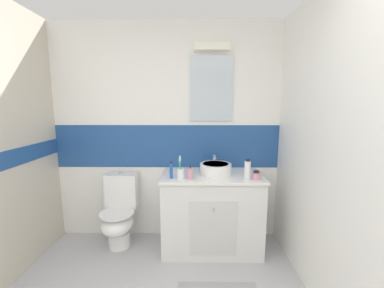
{
  "coord_description": "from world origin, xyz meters",
  "views": [
    {
      "loc": [
        0.33,
        -0.4,
        1.58
      ],
      "look_at": [
        0.3,
        1.94,
        1.2
      ],
      "focal_mm": 22.72,
      "sensor_mm": 36.0,
      "label": 1
    }
  ],
  "objects_px": {
    "toilet": "(119,213)",
    "mouthwash_bottle": "(247,170)",
    "hair_gel_jar": "(256,175)",
    "soap_dispenser": "(190,173)",
    "toothpaste_tube_upright": "(171,170)",
    "sink_basin": "(216,168)",
    "toothbrush_cup": "(181,173)"
  },
  "relations": [
    {
      "from": "toilet",
      "to": "mouthwash_bottle",
      "type": "height_order",
      "value": "mouthwash_bottle"
    },
    {
      "from": "hair_gel_jar",
      "to": "mouthwash_bottle",
      "type": "height_order",
      "value": "mouthwash_bottle"
    },
    {
      "from": "soap_dispenser",
      "to": "toothpaste_tube_upright",
      "type": "distance_m",
      "value": 0.19
    },
    {
      "from": "sink_basin",
      "to": "soap_dispenser",
      "type": "height_order",
      "value": "sink_basin"
    },
    {
      "from": "toothbrush_cup",
      "to": "toilet",
      "type": "bearing_deg",
      "value": 163.48
    },
    {
      "from": "hair_gel_jar",
      "to": "mouthwash_bottle",
      "type": "distance_m",
      "value": 0.11
    },
    {
      "from": "mouthwash_bottle",
      "to": "toothbrush_cup",
      "type": "bearing_deg",
      "value": 178.21
    },
    {
      "from": "sink_basin",
      "to": "hair_gel_jar",
      "type": "relative_size",
      "value": 4.37
    },
    {
      "from": "toilet",
      "to": "sink_basin",
      "type": "bearing_deg",
      "value": -2.26
    },
    {
      "from": "toothbrush_cup",
      "to": "sink_basin",
      "type": "bearing_deg",
      "value": 24.78
    },
    {
      "from": "toothbrush_cup",
      "to": "toothpaste_tube_upright",
      "type": "relative_size",
      "value": 1.32
    },
    {
      "from": "toilet",
      "to": "soap_dispenser",
      "type": "height_order",
      "value": "soap_dispenser"
    },
    {
      "from": "sink_basin",
      "to": "soap_dispenser",
      "type": "xyz_separation_m",
      "value": [
        -0.27,
        -0.18,
        -0.01
      ]
    },
    {
      "from": "toothpaste_tube_upright",
      "to": "mouthwash_bottle",
      "type": "relative_size",
      "value": 0.86
    },
    {
      "from": "toothbrush_cup",
      "to": "mouthwash_bottle",
      "type": "relative_size",
      "value": 1.13
    },
    {
      "from": "toilet",
      "to": "toothbrush_cup",
      "type": "bearing_deg",
      "value": -16.52
    },
    {
      "from": "toothbrush_cup",
      "to": "hair_gel_jar",
      "type": "distance_m",
      "value": 0.75
    },
    {
      "from": "toothbrush_cup",
      "to": "toothpaste_tube_upright",
      "type": "bearing_deg",
      "value": 178.46
    },
    {
      "from": "mouthwash_bottle",
      "to": "soap_dispenser",
      "type": "bearing_deg",
      "value": 178.77
    },
    {
      "from": "sink_basin",
      "to": "toothbrush_cup",
      "type": "height_order",
      "value": "toothbrush_cup"
    },
    {
      "from": "soap_dispenser",
      "to": "toothpaste_tube_upright",
      "type": "relative_size",
      "value": 0.85
    },
    {
      "from": "mouthwash_bottle",
      "to": "hair_gel_jar",
      "type": "bearing_deg",
      "value": 3.29
    },
    {
      "from": "toilet",
      "to": "hair_gel_jar",
      "type": "relative_size",
      "value": 9.38
    },
    {
      "from": "sink_basin",
      "to": "mouthwash_bottle",
      "type": "bearing_deg",
      "value": -32.3
    },
    {
      "from": "hair_gel_jar",
      "to": "mouthwash_bottle",
      "type": "relative_size",
      "value": 0.42
    },
    {
      "from": "toilet",
      "to": "toothbrush_cup",
      "type": "height_order",
      "value": "toothbrush_cup"
    },
    {
      "from": "soap_dispenser",
      "to": "hair_gel_jar",
      "type": "relative_size",
      "value": 1.72
    },
    {
      "from": "toilet",
      "to": "toothpaste_tube_upright",
      "type": "bearing_deg",
      "value": -18.71
    },
    {
      "from": "toilet",
      "to": "hair_gel_jar",
      "type": "bearing_deg",
      "value": -8.78
    },
    {
      "from": "sink_basin",
      "to": "mouthwash_bottle",
      "type": "relative_size",
      "value": 1.85
    },
    {
      "from": "soap_dispenser",
      "to": "toothbrush_cup",
      "type": "bearing_deg",
      "value": 174.99
    },
    {
      "from": "toilet",
      "to": "toothpaste_tube_upright",
      "type": "distance_m",
      "value": 0.85
    }
  ]
}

